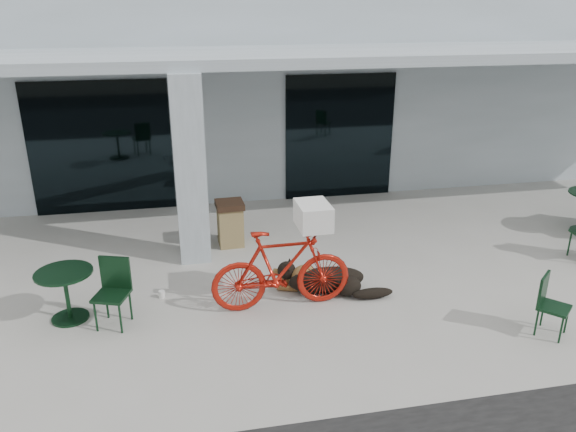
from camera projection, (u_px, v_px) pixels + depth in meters
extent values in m
plane|color=#A8A59E|center=(312.00, 318.00, 7.83)|extent=(80.00, 80.00, 0.00)
cube|color=#B0BDC8|center=(238.00, 76.00, 14.79)|extent=(22.00, 7.00, 4.50)
cube|color=black|center=(101.00, 148.00, 11.31)|extent=(2.80, 0.06, 2.70)
cube|color=black|center=(340.00, 137.00, 12.22)|extent=(2.40, 0.06, 2.70)
cube|color=#B0BDC8|center=(190.00, 171.00, 9.10)|extent=(0.50, 0.50, 3.12)
cube|color=#B0BDC8|center=(267.00, 56.00, 9.96)|extent=(22.00, 2.80, 0.18)
imported|color=#AA190D|center=(281.00, 269.00, 7.91)|extent=(2.01, 0.61, 1.20)
cube|color=white|center=(313.00, 215.00, 7.72)|extent=(0.45, 0.60, 0.35)
cylinder|color=white|center=(162.00, 294.00, 8.35)|extent=(0.11, 0.11, 0.11)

